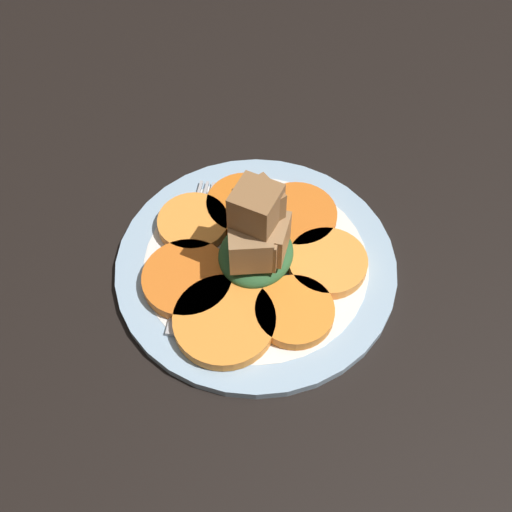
{
  "coord_description": "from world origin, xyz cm",
  "views": [
    {
      "loc": [
        33.4,
        13.78,
        55.82
      ],
      "look_at": [
        0.0,
        0.0,
        4.1
      ],
      "focal_mm": 45.0,
      "sensor_mm": 36.0,
      "label": 1
    }
  ],
  "objects": [
    {
      "name": "table_slab",
      "position": [
        0.0,
        0.0,
        1.0
      ],
      "size": [
        120.0,
        120.0,
        2.0
      ],
      "primitive_type": "cube",
      "color": "black",
      "rests_on": "ground"
    },
    {
      "name": "center_pile",
      "position": [
        0.11,
        0.12,
        7.5
      ],
      "size": [
        8.13,
        7.26,
        10.6
      ],
      "color": "#2D6033",
      "rests_on": "plate"
    },
    {
      "name": "plate",
      "position": [
        0.0,
        0.0,
        2.52
      ],
      "size": [
        28.1,
        28.1,
        1.05
      ],
      "color": "#99B7D1",
      "rests_on": "table_slab"
    },
    {
      "name": "carrot_slice_1",
      "position": [
        4.25,
        5.66,
        3.72
      ],
      "size": [
        7.48,
        7.48,
        1.23
      ],
      "primitive_type": "cylinder",
      "color": "orange",
      "rests_on": "plate"
    },
    {
      "name": "carrot_slice_6",
      "position": [
        4.81,
        -5.21,
        3.72
      ],
      "size": [
        8.76,
        8.76,
        1.23
      ],
      "primitive_type": "cylinder",
      "color": "orange",
      "rests_on": "plate"
    },
    {
      "name": "carrot_slice_5",
      "position": [
        -1.6,
        -7.66,
        3.72
      ],
      "size": [
        7.29,
        7.29,
        1.23
      ],
      "primitive_type": "cylinder",
      "color": "orange",
      "rests_on": "plate"
    },
    {
      "name": "fork",
      "position": [
        1.06,
        -6.37,
        3.3
      ],
      "size": [
        18.72,
        6.06,
        0.4
      ],
      "rotation": [
        0.0,
        0.0,
        0.24
      ],
      "color": "#B2B2B7",
      "rests_on": "plate"
    },
    {
      "name": "carrot_slice_0",
      "position": [
        7.68,
        0.41,
        3.72
      ],
      "size": [
        9.59,
        9.59,
        1.23
      ],
      "primitive_type": "cylinder",
      "color": "orange",
      "rests_on": "plate"
    },
    {
      "name": "carrot_slice_3",
      "position": [
        -6.58,
        1.89,
        3.72
      ],
      "size": [
        8.27,
        8.27,
        1.23
      ],
      "primitive_type": "cylinder",
      "color": "orange",
      "rests_on": "plate"
    },
    {
      "name": "carrot_slice_4",
      "position": [
        -5.83,
        -3.67,
        3.72
      ],
      "size": [
        8.09,
        8.09,
        1.23
      ],
      "primitive_type": "cylinder",
      "color": "orange",
      "rests_on": "plate"
    },
    {
      "name": "carrot_slice_2",
      "position": [
        -2.21,
        6.72,
        3.72
      ],
      "size": [
        7.85,
        7.85,
        1.23
      ],
      "primitive_type": "cylinder",
      "color": "#F99539",
      "rests_on": "plate"
    }
  ]
}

